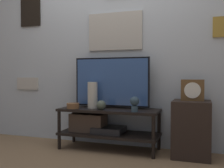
# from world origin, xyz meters

# --- Properties ---
(ground_plane) EXTENTS (12.00, 12.00, 0.00)m
(ground_plane) POSITION_xyz_m (0.00, 0.00, 0.00)
(ground_plane) COLOR #846647
(wall_back) EXTENTS (6.40, 0.08, 2.70)m
(wall_back) POSITION_xyz_m (-0.00, 0.52, 1.36)
(wall_back) COLOR #B2BCC6
(wall_back) RESTS_ON ground_plane
(media_console) EXTENTS (1.20, 0.44, 0.49)m
(media_console) POSITION_xyz_m (-0.09, 0.26, 0.31)
(media_console) COLOR black
(media_console) RESTS_ON ground_plane
(television) EXTENTS (0.94, 0.05, 0.62)m
(television) POSITION_xyz_m (0.00, 0.35, 0.80)
(television) COLOR black
(television) RESTS_ON media_console
(vase_wide_bowl) EXTENTS (0.15, 0.15, 0.07)m
(vase_wide_bowl) POSITION_xyz_m (-0.42, 0.14, 0.52)
(vase_wide_bowl) COLOR brown
(vase_wide_bowl) RESTS_ON media_console
(vase_round_glass) EXTENTS (0.11, 0.11, 0.11)m
(vase_round_glass) POSITION_xyz_m (-0.05, 0.14, 0.54)
(vase_round_glass) COLOR #4C5647
(vase_round_glass) RESTS_ON media_console
(vase_tall_ceramic) EXTENTS (0.12, 0.12, 0.32)m
(vase_tall_ceramic) POSITION_xyz_m (-0.21, 0.25, 0.65)
(vase_tall_ceramic) COLOR beige
(vase_tall_ceramic) RESTS_ON media_console
(decorative_bust) EXTENTS (0.10, 0.10, 0.17)m
(decorative_bust) POSITION_xyz_m (0.36, 0.10, 0.58)
(decorative_bust) COLOR #2D4251
(decorative_bust) RESTS_ON media_console
(side_table) EXTENTS (0.40, 0.40, 0.61)m
(side_table) POSITION_xyz_m (0.95, 0.28, 0.31)
(side_table) COLOR black
(side_table) RESTS_ON ground_plane
(mantel_clock) EXTENTS (0.24, 0.11, 0.23)m
(mantel_clock) POSITION_xyz_m (0.95, 0.30, 0.73)
(mantel_clock) COLOR brown
(mantel_clock) RESTS_ON side_table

